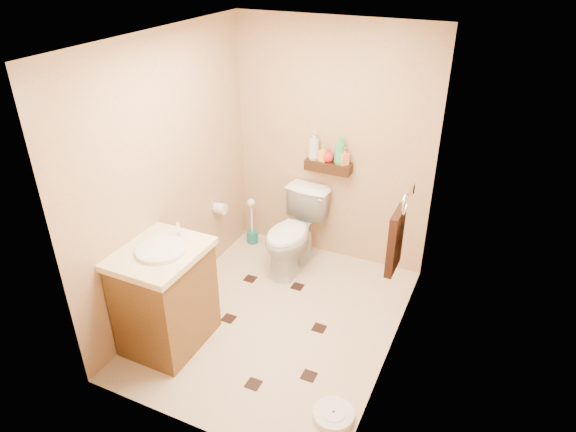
% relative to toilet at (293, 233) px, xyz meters
% --- Properties ---
extents(ground, '(2.50, 2.50, 0.00)m').
position_rel_toilet_xyz_m(ground, '(0.22, -0.83, -0.40)').
color(ground, beige).
rests_on(ground, ground).
extents(wall_back, '(2.00, 0.04, 2.40)m').
position_rel_toilet_xyz_m(wall_back, '(0.22, 0.42, 0.80)').
color(wall_back, tan).
rests_on(wall_back, ground).
extents(wall_front, '(2.00, 0.04, 2.40)m').
position_rel_toilet_xyz_m(wall_front, '(0.22, -2.08, 0.80)').
color(wall_front, tan).
rests_on(wall_front, ground).
extents(wall_left, '(0.04, 2.50, 2.40)m').
position_rel_toilet_xyz_m(wall_left, '(-0.78, -0.83, 0.80)').
color(wall_left, tan).
rests_on(wall_left, ground).
extents(wall_right, '(0.04, 2.50, 2.40)m').
position_rel_toilet_xyz_m(wall_right, '(1.22, -0.83, 0.80)').
color(wall_right, tan).
rests_on(wall_right, ground).
extents(ceiling, '(2.00, 2.50, 0.02)m').
position_rel_toilet_xyz_m(ceiling, '(0.22, -0.83, 2.00)').
color(ceiling, white).
rests_on(ceiling, wall_back).
extents(wall_shelf, '(0.46, 0.14, 0.10)m').
position_rel_toilet_xyz_m(wall_shelf, '(0.22, 0.34, 0.62)').
color(wall_shelf, '#341D0E').
rests_on(wall_shelf, wall_back).
extents(floor_accents, '(1.13, 1.38, 0.01)m').
position_rel_toilet_xyz_m(floor_accents, '(0.24, -0.90, -0.39)').
color(floor_accents, black).
rests_on(floor_accents, ground).
extents(toilet, '(0.50, 0.81, 0.80)m').
position_rel_toilet_xyz_m(toilet, '(0.00, 0.00, 0.00)').
color(toilet, white).
rests_on(toilet, ground).
extents(vanity, '(0.60, 0.73, 1.03)m').
position_rel_toilet_xyz_m(vanity, '(-0.48, -1.43, 0.06)').
color(vanity, brown).
rests_on(vanity, ground).
extents(bathroom_scale, '(0.30, 0.30, 0.06)m').
position_rel_toilet_xyz_m(bathroom_scale, '(1.04, -1.61, -0.37)').
color(bathroom_scale, white).
rests_on(bathroom_scale, ground).
extents(toilet_brush, '(0.12, 0.12, 0.54)m').
position_rel_toilet_xyz_m(toilet_brush, '(-0.60, 0.24, -0.21)').
color(toilet_brush, '#1B6E6A').
rests_on(toilet_brush, ground).
extents(towel_ring, '(0.12, 0.30, 0.76)m').
position_rel_toilet_xyz_m(towel_ring, '(1.13, -0.58, 0.55)').
color(towel_ring, silver).
rests_on(towel_ring, wall_right).
extents(toilet_paper, '(0.12, 0.11, 0.12)m').
position_rel_toilet_xyz_m(toilet_paper, '(-0.72, -0.18, 0.20)').
color(toilet_paper, white).
rests_on(toilet_paper, wall_left).
extents(bottle_a, '(0.16, 0.16, 0.29)m').
position_rel_toilet_xyz_m(bottle_a, '(0.06, 0.34, 0.82)').
color(bottle_a, beige).
rests_on(bottle_a, wall_shelf).
extents(bottle_b, '(0.08, 0.08, 0.16)m').
position_rel_toilet_xyz_m(bottle_b, '(0.15, 0.34, 0.75)').
color(bottle_b, gold).
rests_on(bottle_b, wall_shelf).
extents(bottle_c, '(0.11, 0.11, 0.14)m').
position_rel_toilet_xyz_m(bottle_c, '(0.21, 0.34, 0.74)').
color(bottle_c, red).
rests_on(bottle_c, wall_shelf).
extents(bottle_d, '(0.14, 0.14, 0.28)m').
position_rel_toilet_xyz_m(bottle_d, '(0.33, 0.34, 0.81)').
color(bottle_d, '#36A25C').
rests_on(bottle_d, wall_shelf).
extents(bottle_e, '(0.12, 0.12, 0.18)m').
position_rel_toilet_xyz_m(bottle_e, '(0.37, 0.34, 0.76)').
color(bottle_e, '#E38C4B').
rests_on(bottle_e, wall_shelf).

